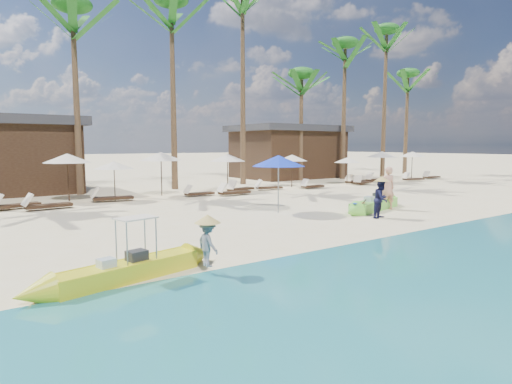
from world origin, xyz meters
TOP-DOWN VIEW (x-y plane):
  - ground at (0.00, 0.00)m, footprint 240.00×240.00m
  - wet_sand_strip at (0.00, -5.00)m, footprint 240.00×4.50m
  - green_canoe at (5.43, 1.26)m, footprint 5.26×1.81m
  - yellow_canoe at (-6.14, -2.05)m, footprint 4.81×1.31m
  - tourist at (5.98, 1.06)m, footprint 0.78×0.65m
  - vendor_green at (4.01, -0.21)m, footprint 0.82×0.71m
  - vendor_yellow at (-4.65, -2.67)m, footprint 0.40×0.65m
  - blue_umbrella at (1.62, 2.96)m, footprint 2.15×2.15m
  - resort_parasol_4 at (-4.48, 11.66)m, footprint 2.24×2.24m
  - lounger_4_left at (-6.96, 10.21)m, footprint 1.90×0.94m
  - lounger_4_right at (-5.92, 9.27)m, footprint 1.97×0.78m
  - resort_parasol_5 at (-2.61, 10.49)m, footprint 1.88×1.88m
  - lounger_5_left at (-2.90, 10.34)m, footprint 2.02×0.90m
  - resort_parasol_6 at (0.11, 11.21)m, footprint 2.27×2.27m
  - lounger_6_left at (1.56, 9.85)m, footprint 1.66×0.55m
  - lounger_6_right at (3.27, 9.09)m, footprint 1.86×0.63m
  - resort_parasol_7 at (4.11, 10.96)m, footprint 2.13×2.13m
  - lounger_7_left at (4.53, 10.36)m, footprint 1.92×0.96m
  - lounger_7_right at (6.49, 10.25)m, footprint 1.76×0.95m
  - resort_parasol_8 at (8.86, 10.79)m, footprint 2.04×2.04m
  - lounger_8_left at (9.27, 9.36)m, footprint 1.62×0.52m
  - resort_parasol_9 at (13.14, 9.99)m, footprint 1.82×1.82m
  - lounger_9_left at (13.96, 9.33)m, footprint 1.83×0.88m
  - lounger_9_right at (14.12, 10.22)m, footprint 1.78×0.69m
  - resort_parasol_10 at (16.63, 9.89)m, footprint 2.19×2.19m
  - lounger_10_left at (16.42, 10.21)m, footprint 1.90×0.74m
  - lounger_10_right at (19.34, 9.16)m, footprint 1.80×0.95m
  - resort_parasol_11 at (21.51, 10.74)m, footprint 2.12×2.12m
  - lounger_11_left at (22.39, 9.57)m, footprint 1.69×0.64m
  - palm_3 at (-3.36, 14.27)m, footprint 2.08×2.08m
  - palm_4 at (2.15, 14.01)m, footprint 2.08×2.08m
  - palm_5 at (7.45, 14.38)m, footprint 2.08×2.08m
  - palm_6 at (12.84, 14.52)m, footprint 2.08×2.08m
  - palm_7 at (16.57, 13.68)m, footprint 2.08×2.08m
  - palm_8 at (21.07, 13.33)m, footprint 2.08×2.08m
  - palm_9 at (26.21, 14.81)m, footprint 2.08×2.08m
  - pavilion_east at (14.00, 17.50)m, footprint 8.80×6.60m

SIDE VIEW (x-z plane):
  - ground at x=0.00m, z-range 0.00..0.00m
  - wet_sand_strip at x=0.00m, z-range 0.00..0.01m
  - lounger_8_left at x=9.27m, z-range -0.09..0.46m
  - lounger_6_left at x=1.56m, z-range -0.09..0.47m
  - lounger_11_left at x=22.39m, z-range -0.09..0.47m
  - lounger_7_right at x=6.49m, z-range -0.09..0.48m
  - lounger_10_right at x=19.34m, z-range -0.10..0.49m
  - lounger_9_right at x=14.12m, z-range -0.10..0.49m
  - lounger_9_left at x=13.96m, z-range -0.10..0.50m
  - yellow_canoe at x=-6.14m, z-range -0.42..0.84m
  - lounger_4_left at x=-6.96m, z-range -0.10..0.52m
  - lounger_7_left at x=4.53m, z-range -0.10..0.52m
  - lounger_6_right at x=3.27m, z-range -0.10..0.52m
  - lounger_10_left at x=16.42m, z-range -0.10..0.53m
  - lounger_4_right at x=-5.92m, z-range -0.11..0.54m
  - lounger_5_left at x=-2.90m, z-range -0.11..0.55m
  - green_canoe at x=5.43m, z-range -0.11..0.57m
  - vendor_yellow at x=-4.65m, z-range 0.18..1.16m
  - vendor_green at x=4.01m, z-range 0.00..1.45m
  - tourist at x=5.98m, z-range 0.00..1.81m
  - resort_parasol_9 at x=13.14m, z-range 0.75..2.62m
  - resort_parasol_5 at x=-2.61m, z-range 0.78..2.72m
  - resort_parasol_8 at x=8.86m, z-range 0.84..2.94m
  - resort_parasol_11 at x=21.51m, z-range 0.88..3.06m
  - resort_parasol_7 at x=4.11m, z-range 0.88..3.07m
  - resort_parasol_10 at x=16.63m, z-range 0.91..3.16m
  - resort_parasol_4 at x=-4.48m, z-range 0.93..3.24m
  - blue_umbrella at x=1.62m, z-range 0.94..3.25m
  - resort_parasol_6 at x=0.11m, z-range 0.94..3.28m
  - pavilion_east at x=14.00m, z-range 0.05..4.35m
  - palm_6 at x=12.84m, z-range 2.79..11.31m
  - palm_9 at x=26.21m, z-range 3.14..12.97m
  - palm_3 at x=-3.36m, z-range 3.32..13.83m
  - palm_7 at x=16.57m, z-range 3.46..14.53m
  - palm_4 at x=2.15m, z-range 3.60..15.30m
  - palm_8 at x=21.07m, z-range 3.83..16.53m
  - palm_5 at x=7.45m, z-range 4.02..17.62m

